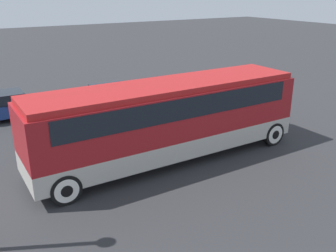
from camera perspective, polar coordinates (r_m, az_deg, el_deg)
ground_plane at (r=15.12m, az=0.00°, el=-5.00°), size 120.00×120.00×0.00m
tour_bus at (r=14.47m, az=0.33°, el=1.83°), size 10.97×2.65×3.12m
parked_car_near at (r=19.49m, az=-7.11°, el=2.78°), size 4.50×1.79×1.33m
parked_car_mid at (r=21.27m, az=-23.77°, el=2.80°), size 4.38×1.86×1.42m
parked_car_far at (r=21.67m, az=-8.38°, el=4.55°), size 4.01×1.84×1.35m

